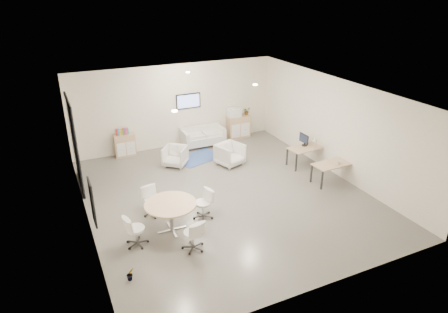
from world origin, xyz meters
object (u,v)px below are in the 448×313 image
Objects in this scene: armchair_left at (175,155)px; desk_front at (333,165)px; armchair_right at (230,153)px; loveseat at (203,137)px; desk_rear at (307,149)px; sideboard_left at (125,145)px; sideboard_right at (238,127)px; round_table at (171,206)px.

armchair_left is 5.36m from desk_front.
loveseat is at bearing 75.51° from armchair_right.
armchair_left is 0.57× the size of desk_rear.
armchair_right is at bearing -36.17° from sideboard_left.
armchair_right is (0.17, -2.14, 0.09)m from loveseat.
sideboard_right is 0.56× the size of loveseat.
sideboard_right is at bearing -0.36° from sideboard_left.
armchair_right is 2.70m from desk_rear.
armchair_left is 4.63m from desk_rear.
armchair_right is at bearing 148.82° from desk_rear.
desk_rear is at bearing 18.76° from round_table.
armchair_right is 0.65× the size of desk_front.
round_table reaches higher than desk_rear.
loveseat is at bearing 60.18° from round_table.
armchair_right reaches higher than desk_rear.
desk_rear is at bearing -45.11° from armchair_right.
armchair_left is at bearing 138.14° from armchair_right.
desk_front is (5.58, -4.96, 0.18)m from sideboard_left.
armchair_left is at bearing 150.18° from desk_rear.
armchair_left is (-3.28, -1.56, -0.08)m from sideboard_right.
desk_front is (0.89, -4.93, 0.13)m from sideboard_right.
armchair_left is 1.93m from armchair_right.
desk_front is (2.38, -2.62, 0.17)m from armchair_right.
sideboard_right reaches higher than desk_front.
armchair_right is (1.78, -0.75, 0.04)m from armchair_left.
sideboard_left is 0.62× the size of desk_rear.
armchair_right reaches higher than desk_front.
sideboard_left reaches higher than armchair_left.
sideboard_left is at bearing 179.64° from sideboard_right.
loveseat is 2.15× the size of armchair_left.
armchair_right is at bearing 129.62° from desk_front.
sideboard_right reaches higher than round_table.
sideboard_right is 2.75m from armchair_right.
loveseat is at bearing 79.63° from armchair_left.
sideboard_left is 1.09× the size of armchair_left.
sideboard_left is 2.13m from armchair_left.
sideboard_right reaches higher than desk_rear.
desk_rear is 1.44m from desk_front.
round_table is (-1.38, -3.82, 0.34)m from armchair_left.
sideboard_left is 0.51× the size of loveseat.
desk_rear is at bearing -51.58° from loveseat.
sideboard_right is at bearing 37.92° from armchair_right.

